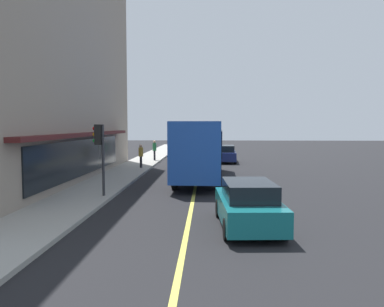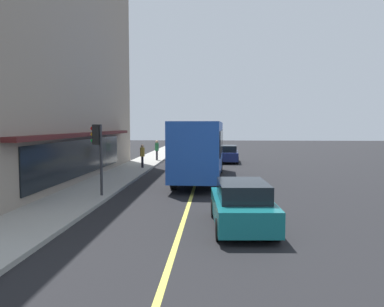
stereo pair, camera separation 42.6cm
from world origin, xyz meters
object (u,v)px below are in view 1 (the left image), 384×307
at_px(car_teal, 248,205).
at_px(pedestrian_by_curb, 154,148).
at_px(traffic_light, 99,143).
at_px(car_navy, 225,154).
at_px(bus, 200,147).
at_px(pedestrian_at_corner, 141,154).

xyz_separation_m(car_teal, pedestrian_by_curb, (22.06, 6.09, 0.49)).
height_order(car_teal, pedestrian_by_curb, pedestrian_by_curb).
distance_m(traffic_light, car_navy, 18.52).
xyz_separation_m(bus, pedestrian_at_corner, (5.06, 4.52, -0.79)).
bearing_deg(bus, car_navy, -10.47).
xyz_separation_m(bus, pedestrian_by_curb, (11.16, 4.34, -0.75)).
bearing_deg(pedestrian_by_curb, car_teal, -164.57).
xyz_separation_m(car_teal, pedestrian_at_corner, (15.96, 6.26, 0.45)).
height_order(bus, traffic_light, bus).
bearing_deg(pedestrian_at_corner, pedestrian_by_curb, -1.63).
bearing_deg(pedestrian_by_curb, pedestrian_at_corner, 178.37).
height_order(traffic_light, pedestrian_at_corner, traffic_light).
relative_size(traffic_light, car_navy, 0.73).
bearing_deg(pedestrian_at_corner, car_navy, -47.81).
xyz_separation_m(traffic_light, pedestrian_by_curb, (17.44, -0.06, -1.30)).
distance_m(car_navy, pedestrian_at_corner, 8.85).
relative_size(bus, traffic_light, 3.50).
relative_size(car_teal, pedestrian_by_curb, 2.46).
height_order(traffic_light, pedestrian_by_curb, traffic_light).
bearing_deg(pedestrian_by_curb, car_navy, -91.49).
xyz_separation_m(car_navy, pedestrian_by_curb, (0.17, 6.37, 0.49)).
height_order(car_teal, pedestrian_at_corner, pedestrian_at_corner).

